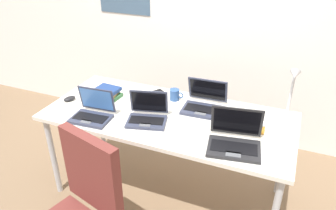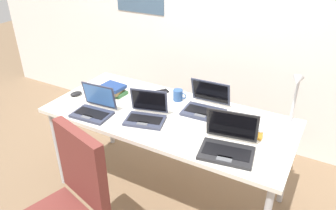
{
  "view_description": "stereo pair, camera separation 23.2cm",
  "coord_description": "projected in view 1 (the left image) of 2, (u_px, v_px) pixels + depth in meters",
  "views": [
    {
      "loc": [
        0.78,
        -1.89,
        1.94
      ],
      "look_at": [
        0.0,
        0.0,
        0.82
      ],
      "focal_mm": 34.72,
      "sensor_mm": 36.0,
      "label": 1
    },
    {
      "loc": [
        0.99,
        -1.79,
        1.94
      ],
      "look_at": [
        0.0,
        0.0,
        0.82
      ],
      "focal_mm": 34.72,
      "sensor_mm": 36.0,
      "label": 2
    }
  ],
  "objects": [
    {
      "name": "laptop_center",
      "position": [
        147.0,
        115.0,
        2.27
      ],
      "size": [
        0.32,
        0.28,
        0.2
      ],
      "color": "#33384C",
      "rests_on": "desk"
    },
    {
      "name": "laptop_by_keyboard",
      "position": [
        93.0,
        113.0,
        2.31
      ],
      "size": [
        0.29,
        0.24,
        0.21
      ],
      "color": "#33384C",
      "rests_on": "desk"
    },
    {
      "name": "wall_back",
      "position": [
        213.0,
        6.0,
        2.99
      ],
      "size": [
        6.0,
        0.13,
        2.6
      ],
      "color": "silver",
      "rests_on": "ground_plane"
    },
    {
      "name": "computer_mouse",
      "position": [
        70.0,
        99.0,
        2.55
      ],
      "size": [
        0.09,
        0.11,
        0.03
      ],
      "primitive_type": "ellipsoid",
      "rotation": [
        0.0,
        0.0,
        -0.44
      ],
      "color": "black",
      "rests_on": "desk"
    },
    {
      "name": "pill_bottle",
      "position": [
        262.0,
        128.0,
        2.13
      ],
      "size": [
        0.04,
        0.04,
        0.08
      ],
      "color": "gold",
      "rests_on": "desk"
    },
    {
      "name": "coffee_mug",
      "position": [
        175.0,
        95.0,
        2.55
      ],
      "size": [
        0.11,
        0.08,
        0.09
      ],
      "color": "#2D518C",
      "rests_on": "desk"
    },
    {
      "name": "cell_phone",
      "position": [
        155.0,
        92.0,
        2.67
      ],
      "size": [
        0.13,
        0.15,
        0.01
      ],
      "primitive_type": "cube",
      "rotation": [
        0.0,
        0.0,
        -0.62
      ],
      "color": "black",
      "rests_on": "desk"
    },
    {
      "name": "laptop_back_left",
      "position": [
        204.0,
        104.0,
        2.42
      ],
      "size": [
        0.31,
        0.29,
        0.22
      ],
      "color": "#33384C",
      "rests_on": "desk"
    },
    {
      "name": "ground_plane",
      "position": [
        168.0,
        191.0,
        2.72
      ],
      "size": [
        12.0,
        12.0,
        0.0
      ],
      "primitive_type": "plane",
      "color": "#7A6047"
    },
    {
      "name": "desk",
      "position": [
        168.0,
        121.0,
        2.39
      ],
      "size": [
        1.8,
        0.8,
        0.74
      ],
      "color": "silver",
      "rests_on": "ground_plane"
    },
    {
      "name": "desk_lamp",
      "position": [
        291.0,
        94.0,
        2.23
      ],
      "size": [
        0.12,
        0.18,
        0.4
      ],
      "color": "silver",
      "rests_on": "desk"
    },
    {
      "name": "book_stack",
      "position": [
        108.0,
        92.0,
        2.59
      ],
      "size": [
        0.2,
        0.18,
        0.08
      ],
      "color": "#336638",
      "rests_on": "desk"
    },
    {
      "name": "laptop_mid_desk",
      "position": [
        235.0,
        140.0,
        2.0
      ],
      "size": [
        0.36,
        0.32,
        0.24
      ],
      "color": "#232326",
      "rests_on": "desk"
    }
  ]
}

